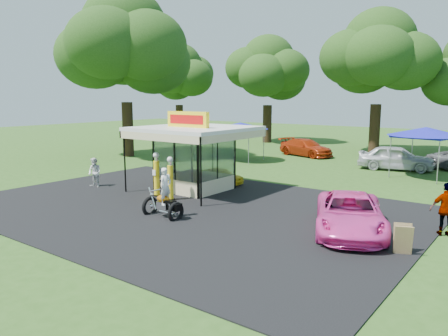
{
  "coord_description": "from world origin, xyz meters",
  "views": [
    {
      "loc": [
        12.85,
        -12.24,
        4.9
      ],
      "look_at": [
        0.67,
        4.0,
        1.6
      ],
      "focal_mm": 35.0,
      "sensor_mm": 36.0,
      "label": 1
    }
  ],
  "objects_px": {
    "tent_west": "(240,126)",
    "bg_car_b": "(306,148)",
    "pink_sedan": "(350,214)",
    "bg_car_c": "(396,158)",
    "gas_station_kiosk": "(195,157)",
    "kiosk_car": "(220,176)",
    "gas_pump_right": "(170,180)",
    "tent_east": "(426,132)",
    "gas_pump_left": "(157,175)",
    "motorcycle": "(165,198)",
    "spectator_west": "(95,173)",
    "spectator_east_b": "(447,209)",
    "a_frame_sign": "(403,240)"
  },
  "relations": [
    {
      "from": "tent_west",
      "to": "bg_car_b",
      "type": "bearing_deg",
      "value": 62.87
    },
    {
      "from": "pink_sedan",
      "to": "bg_car_c",
      "type": "relative_size",
      "value": 1.04
    },
    {
      "from": "gas_station_kiosk",
      "to": "kiosk_car",
      "type": "xyz_separation_m",
      "value": [
        -0.0,
        2.21,
        -1.3
      ]
    },
    {
      "from": "gas_pump_right",
      "to": "bg_car_c",
      "type": "distance_m",
      "value": 16.79
    },
    {
      "from": "gas_pump_right",
      "to": "kiosk_car",
      "type": "height_order",
      "value": "gas_pump_right"
    },
    {
      "from": "tent_west",
      "to": "tent_east",
      "type": "relative_size",
      "value": 0.96
    },
    {
      "from": "tent_west",
      "to": "gas_pump_left",
      "type": "bearing_deg",
      "value": -73.53
    },
    {
      "from": "motorcycle",
      "to": "spectator_west",
      "type": "height_order",
      "value": "motorcycle"
    },
    {
      "from": "kiosk_car",
      "to": "bg_car_c",
      "type": "xyz_separation_m",
      "value": [
        6.62,
        11.0,
        0.36
      ]
    },
    {
      "from": "gas_pump_left",
      "to": "spectator_east_b",
      "type": "xyz_separation_m",
      "value": [
        12.75,
        1.76,
        -0.1
      ]
    },
    {
      "from": "gas_station_kiosk",
      "to": "bg_car_c",
      "type": "xyz_separation_m",
      "value": [
        6.62,
        13.21,
        -0.95
      ]
    },
    {
      "from": "bg_car_b",
      "to": "gas_pump_right",
      "type": "bearing_deg",
      "value": -157.35
    },
    {
      "from": "bg_car_b",
      "to": "tent_east",
      "type": "height_order",
      "value": "tent_east"
    },
    {
      "from": "gas_pump_left",
      "to": "a_frame_sign",
      "type": "bearing_deg",
      "value": -5.48
    },
    {
      "from": "motorcycle",
      "to": "pink_sedan",
      "type": "distance_m",
      "value": 7.28
    },
    {
      "from": "spectator_east_b",
      "to": "spectator_west",
      "type": "bearing_deg",
      "value": -19.01
    },
    {
      "from": "gas_pump_right",
      "to": "bg_car_b",
      "type": "height_order",
      "value": "gas_pump_right"
    },
    {
      "from": "a_frame_sign",
      "to": "motorcycle",
      "type": "bearing_deg",
      "value": 168.01
    },
    {
      "from": "gas_pump_left",
      "to": "bg_car_b",
      "type": "height_order",
      "value": "gas_pump_left"
    },
    {
      "from": "gas_station_kiosk",
      "to": "gas_pump_left",
      "type": "relative_size",
      "value": 2.43
    },
    {
      "from": "kiosk_car",
      "to": "bg_car_b",
      "type": "height_order",
      "value": "bg_car_b"
    },
    {
      "from": "gas_pump_left",
      "to": "spectator_east_b",
      "type": "distance_m",
      "value": 12.87
    },
    {
      "from": "tent_east",
      "to": "bg_car_b",
      "type": "bearing_deg",
      "value": 155.2
    },
    {
      "from": "bg_car_b",
      "to": "tent_east",
      "type": "distance_m",
      "value": 11.51
    },
    {
      "from": "gas_pump_left",
      "to": "bg_car_b",
      "type": "distance_m",
      "value": 18.26
    },
    {
      "from": "gas_pump_right",
      "to": "a_frame_sign",
      "type": "bearing_deg",
      "value": -4.88
    },
    {
      "from": "kiosk_car",
      "to": "pink_sedan",
      "type": "relative_size",
      "value": 0.55
    },
    {
      "from": "gas_pump_left",
      "to": "gas_pump_right",
      "type": "distance_m",
      "value": 1.18
    },
    {
      "from": "motorcycle",
      "to": "spectator_west",
      "type": "xyz_separation_m",
      "value": [
        -7.47,
        2.17,
        -0.03
      ]
    },
    {
      "from": "kiosk_car",
      "to": "gas_pump_right",
      "type": "bearing_deg",
      "value": -172.96
    },
    {
      "from": "motorcycle",
      "to": "tent_west",
      "type": "distance_m",
      "value": 16.82
    },
    {
      "from": "spectator_west",
      "to": "pink_sedan",
      "type": "bearing_deg",
      "value": -3.99
    },
    {
      "from": "motorcycle",
      "to": "bg_car_b",
      "type": "relative_size",
      "value": 0.44
    },
    {
      "from": "spectator_west",
      "to": "bg_car_c",
      "type": "relative_size",
      "value": 0.33
    },
    {
      "from": "pink_sedan",
      "to": "tent_west",
      "type": "relative_size",
      "value": 1.2
    },
    {
      "from": "motorcycle",
      "to": "gas_pump_left",
      "type": "bearing_deg",
      "value": 142.0
    },
    {
      "from": "tent_east",
      "to": "a_frame_sign",
      "type": "bearing_deg",
      "value": -79.63
    },
    {
      "from": "gas_station_kiosk",
      "to": "spectator_west",
      "type": "bearing_deg",
      "value": -152.01
    },
    {
      "from": "gas_pump_left",
      "to": "a_frame_sign",
      "type": "distance_m",
      "value": 12.13
    },
    {
      "from": "motorcycle",
      "to": "bg_car_b",
      "type": "distance_m",
      "value": 21.19
    },
    {
      "from": "gas_pump_left",
      "to": "tent_east",
      "type": "relative_size",
      "value": 0.5
    },
    {
      "from": "bg_car_c",
      "to": "tent_west",
      "type": "height_order",
      "value": "tent_west"
    },
    {
      "from": "kiosk_car",
      "to": "bg_car_c",
      "type": "distance_m",
      "value": 12.85
    },
    {
      "from": "spectator_east_b",
      "to": "bg_car_c",
      "type": "height_order",
      "value": "spectator_east_b"
    },
    {
      "from": "gas_pump_right",
      "to": "spectator_east_b",
      "type": "distance_m",
      "value": 11.76
    },
    {
      "from": "tent_west",
      "to": "tent_east",
      "type": "distance_m",
      "value": 13.15
    },
    {
      "from": "gas_pump_right",
      "to": "a_frame_sign",
      "type": "height_order",
      "value": "gas_pump_right"
    },
    {
      "from": "pink_sedan",
      "to": "tent_west",
      "type": "distance_m",
      "value": 18.7
    },
    {
      "from": "bg_car_b",
      "to": "gas_station_kiosk",
      "type": "bearing_deg",
      "value": -158.42
    },
    {
      "from": "pink_sedan",
      "to": "spectator_east_b",
      "type": "bearing_deg",
      "value": 7.17
    }
  ]
}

